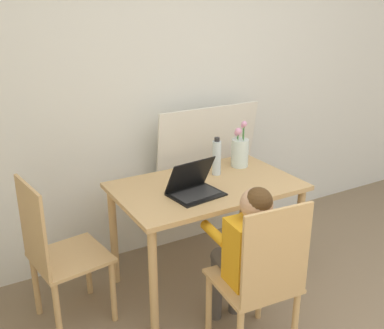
# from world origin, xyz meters

# --- Properties ---
(wall_back) EXTENTS (6.40, 0.05, 2.50)m
(wall_back) POSITION_xyz_m (0.00, 2.23, 1.25)
(wall_back) COLOR silver
(wall_back) RESTS_ON ground_plane
(dining_table) EXTENTS (1.15, 0.72, 0.72)m
(dining_table) POSITION_xyz_m (-0.26, 1.57, 0.63)
(dining_table) COLOR tan
(dining_table) RESTS_ON ground_plane
(chair_occupied) EXTENTS (0.43, 0.43, 0.92)m
(chair_occupied) POSITION_xyz_m (-0.37, 0.86, 0.47)
(chair_occupied) COLOR tan
(chair_occupied) RESTS_ON ground_plane
(chair_spare) EXTENTS (0.45, 0.45, 0.92)m
(chair_spare) POSITION_xyz_m (-1.21, 1.64, 0.47)
(chair_spare) COLOR tan
(chair_spare) RESTS_ON ground_plane
(person_seated) EXTENTS (0.33, 0.44, 0.96)m
(person_seated) POSITION_xyz_m (-0.36, 1.00, 0.60)
(person_seated) COLOR orange
(person_seated) RESTS_ON ground_plane
(laptop) EXTENTS (0.33, 0.27, 0.21)m
(laptop) POSITION_xyz_m (-0.41, 1.48, 0.77)
(laptop) COLOR black
(laptop) RESTS_ON dining_table
(flower_vase) EXTENTS (0.12, 0.12, 0.33)m
(flower_vase) POSITION_xyz_m (0.11, 1.74, 0.84)
(flower_vase) COLOR silver
(flower_vase) RESTS_ON dining_table
(water_bottle) EXTENTS (0.06, 0.06, 0.26)m
(water_bottle) POSITION_xyz_m (-0.12, 1.68, 0.84)
(water_bottle) COLOR silver
(water_bottle) RESTS_ON dining_table
(cardboard_panel) EXTENTS (0.83, 0.17, 1.10)m
(cardboard_panel) POSITION_xyz_m (0.04, 2.09, 0.55)
(cardboard_panel) COLOR silver
(cardboard_panel) RESTS_ON ground_plane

